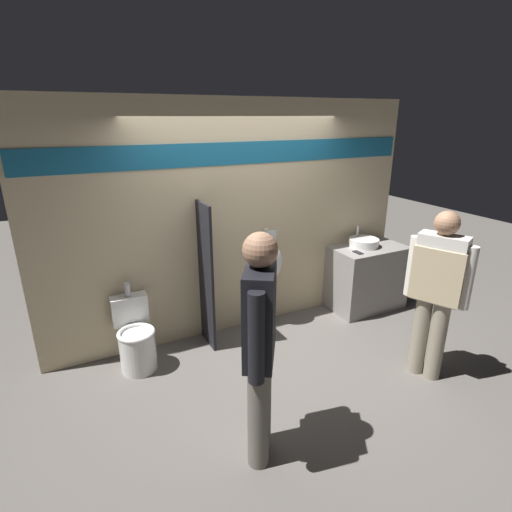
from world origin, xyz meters
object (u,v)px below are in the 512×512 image
object	(u,v)px
person_in_vest	(437,285)
cell_phone	(358,252)
sink_basin	(364,242)
person_with_lanyard	(260,343)
toilet	(136,340)
urinal_near_counter	(269,263)

from	to	relation	value
person_in_vest	cell_phone	bearing A→B (deg)	-32.80
sink_basin	person_with_lanyard	xyz separation A→B (m)	(-2.41, -1.67, 0.08)
person_with_lanyard	sink_basin	bearing A→B (deg)	-22.92
toilet	person_with_lanyard	distance (m)	1.85
cell_phone	person_with_lanyard	bearing A→B (deg)	-145.45
toilet	person_in_vest	bearing A→B (deg)	-29.41
person_in_vest	toilet	bearing A→B (deg)	36.13
toilet	urinal_near_counter	bearing A→B (deg)	5.95
toilet	person_in_vest	size ratio (longest dim) A/B	0.51
toilet	person_with_lanyard	size ratio (longest dim) A/B	0.48
cell_phone	person_with_lanyard	world-z (taller)	person_with_lanyard
person_with_lanyard	toilet	bearing A→B (deg)	53.20
person_in_vest	person_with_lanyard	xyz separation A→B (m)	(-1.97, -0.15, 0.01)
person_in_vest	person_with_lanyard	distance (m)	1.98
cell_phone	toilet	distance (m)	2.84
cell_phone	toilet	size ratio (longest dim) A/B	0.16
sink_basin	cell_phone	world-z (taller)	sink_basin
sink_basin	toilet	distance (m)	3.09
urinal_near_counter	person_in_vest	xyz separation A→B (m)	(0.93, -1.63, 0.16)
cell_phone	toilet	xyz separation A→B (m)	(-2.78, 0.12, -0.56)
urinal_near_counter	sink_basin	bearing A→B (deg)	-4.54
sink_basin	person_with_lanyard	world-z (taller)	person_with_lanyard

